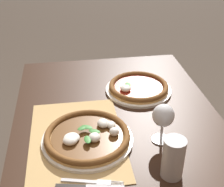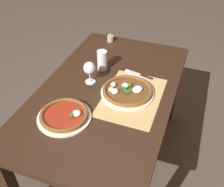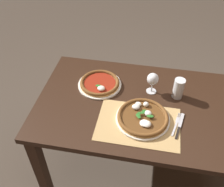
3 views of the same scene
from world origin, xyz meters
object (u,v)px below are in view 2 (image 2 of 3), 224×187
at_px(pizza_near, 127,91).
at_px(fork, 137,76).
at_px(pizza_far, 64,115).
at_px(votive_candle, 110,39).
at_px(knife, 139,74).
at_px(pint_glass, 102,61).
at_px(wine_glass, 89,69).

xyz_separation_m(pizza_near, fork, (0.20, -0.00, -0.02)).
relative_size(pizza_far, votive_candle, 4.31).
bearing_deg(pizza_far, votive_candle, 4.92).
xyz_separation_m(knife, votive_candle, (0.40, 0.36, 0.02)).
relative_size(pizza_far, pint_glass, 2.14).
xyz_separation_m(wine_glass, votive_candle, (0.60, 0.08, -0.08)).
bearing_deg(knife, wine_glass, 124.35).
height_order(pizza_far, votive_candle, votive_candle).
distance_m(pizza_far, wine_glass, 0.38).
bearing_deg(pizza_near, pizza_far, 141.49).
bearing_deg(fork, votive_candle, 40.02).
relative_size(fork, knife, 0.93).
bearing_deg(wine_glass, pizza_near, -96.27).
bearing_deg(wine_glass, pizza_far, -179.32).
xyz_separation_m(pizza_near, knife, (0.22, -0.01, -0.02)).
height_order(fork, knife, knife).
height_order(pint_glass, knife, pint_glass).
distance_m(pizza_near, knife, 0.23).
relative_size(pizza_far, knife, 1.45).
xyz_separation_m(pint_glass, votive_candle, (0.42, 0.10, -0.05)).
bearing_deg(knife, pint_glass, 93.94).
bearing_deg(votive_candle, fork, -139.98).
bearing_deg(fork, pizza_far, 153.52).
height_order(pizza_near, pint_glass, pint_glass).
bearing_deg(pint_glass, votive_candle, 12.89).
xyz_separation_m(wine_glass, fork, (0.17, -0.27, -0.10)).
xyz_separation_m(wine_glass, knife, (0.19, -0.29, -0.10)).
bearing_deg(pint_glass, pizza_near, -128.92).
height_order(pizza_far, wine_glass, wine_glass).
bearing_deg(votive_candle, pint_glass, -167.11).
xyz_separation_m(pint_glass, fork, (-0.00, -0.26, -0.06)).
bearing_deg(knife, pizza_near, 176.89).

